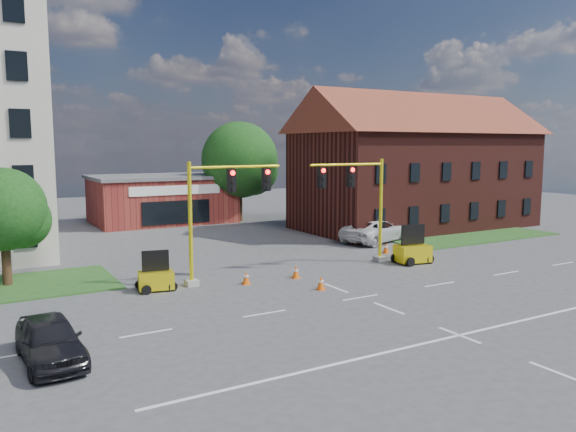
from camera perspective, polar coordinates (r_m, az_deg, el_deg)
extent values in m
plane|color=#47474A|center=(26.41, 7.38, -8.21)|extent=(120.00, 120.00, 0.00)
cube|color=#214A1C|center=(44.98, 18.79, -2.09)|extent=(14.00, 4.00, 0.08)
cube|color=maroon|center=(52.78, -12.70, 1.58)|extent=(12.00, 8.00, 4.00)
cube|color=#5B5B5D|center=(52.63, -12.76, 3.91)|extent=(12.40, 8.40, 0.30)
cube|color=white|center=(48.84, -11.32, 2.59)|extent=(8.00, 0.10, 0.80)
cube|color=black|center=(49.02, -11.27, 0.38)|extent=(6.00, 0.10, 2.00)
cube|color=#4B1B16|center=(49.42, 12.87, 3.53)|extent=(20.00, 10.00, 8.00)
cylinder|color=#362013|center=(52.32, -4.90, 1.69)|extent=(0.44, 0.44, 4.02)
sphere|color=#133C12|center=(52.10, -4.94, 5.70)|extent=(7.04, 7.04, 7.04)
sphere|color=#133C12|center=(53.01, -3.68, 4.75)|extent=(4.93, 4.93, 4.93)
cylinder|color=#362013|center=(31.26, -26.70, -3.94)|extent=(0.44, 0.44, 2.75)
sphere|color=#133C12|center=(30.91, -26.96, 0.61)|extent=(4.11, 4.11, 4.11)
sphere|color=#133C12|center=(31.32, -25.43, -0.38)|extent=(2.87, 2.87, 2.87)
cube|color=gray|center=(28.70, -9.76, -6.70)|extent=(0.60, 0.60, 0.30)
cylinder|color=yellow|center=(28.15, -9.89, -0.86)|extent=(0.20, 0.20, 6.20)
cylinder|color=yellow|center=(28.85, -5.32, 5.00)|extent=(5.00, 0.14, 0.14)
cube|color=black|center=(28.78, -5.76, 3.59)|extent=(0.40, 0.32, 1.20)
cube|color=black|center=(29.65, -2.23, 3.73)|extent=(0.40, 0.32, 1.20)
sphere|color=#FF0C07|center=(28.59, -5.62, 4.37)|extent=(0.24, 0.24, 0.24)
cube|color=gray|center=(34.58, 9.29, -4.32)|extent=(0.60, 0.60, 0.30)
cylinder|color=yellow|center=(34.12, 9.39, 0.55)|extent=(0.20, 0.20, 6.20)
cylinder|color=yellow|center=(32.39, 6.05, 5.22)|extent=(5.00, 0.14, 0.14)
cube|color=black|center=(32.57, 6.40, 3.99)|extent=(0.40, 0.32, 1.20)
cube|color=black|center=(31.43, 3.45, 3.91)|extent=(0.40, 0.32, 1.20)
sphere|color=#FF0C07|center=(32.40, 6.59, 4.68)|extent=(0.24, 0.24, 0.24)
cube|color=yellow|center=(28.07, -13.27, -6.36)|extent=(1.82, 1.39, 0.82)
cube|color=black|center=(27.86, -13.33, -4.43)|extent=(1.28, 0.35, 1.01)
cube|color=yellow|center=(34.33, 12.52, -3.72)|extent=(2.16, 1.64, 0.98)
cube|color=black|center=(34.14, 12.58, -1.84)|extent=(1.51, 0.41, 1.19)
cube|color=#FF600D|center=(27.59, 3.35, -7.45)|extent=(0.38, 0.38, 0.04)
cone|color=#FF600D|center=(27.51, 3.36, -6.79)|extent=(0.40, 0.40, 0.70)
cylinder|color=white|center=(27.49, 3.36, -6.64)|extent=(0.27, 0.27, 0.09)
cube|color=#FF600D|center=(28.69, -4.28, -6.89)|extent=(0.38, 0.38, 0.04)
cone|color=#FF600D|center=(28.61, -4.28, -6.25)|extent=(0.40, 0.40, 0.70)
cylinder|color=white|center=(28.59, -4.28, -6.11)|extent=(0.27, 0.27, 0.09)
cube|color=#FF600D|center=(29.89, 0.80, -6.29)|extent=(0.38, 0.38, 0.04)
cone|color=#FF600D|center=(29.82, 0.80, -5.67)|extent=(0.40, 0.40, 0.70)
cylinder|color=white|center=(29.80, 0.80, -5.54)|extent=(0.27, 0.27, 0.09)
cube|color=#FF600D|center=(37.23, 9.91, -3.71)|extent=(0.38, 0.38, 0.04)
cone|color=#FF600D|center=(37.17, 9.92, -3.21)|extent=(0.40, 0.40, 0.70)
cylinder|color=white|center=(37.16, 9.92, -3.11)|extent=(0.27, 0.27, 0.09)
imported|color=white|center=(41.35, 8.90, -1.46)|extent=(6.60, 4.54, 1.68)
imported|color=black|center=(20.08, -23.02, -11.48)|extent=(1.99, 4.49, 1.50)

